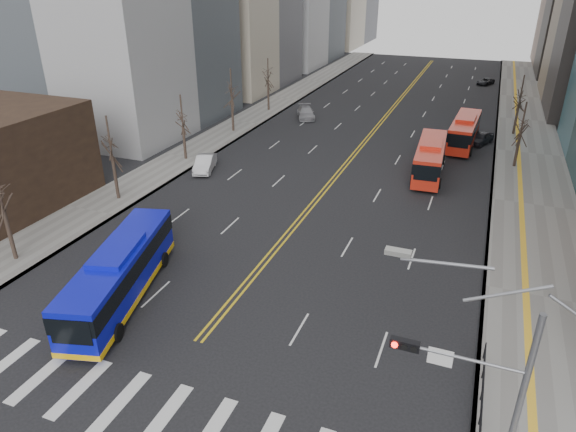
{
  "coord_description": "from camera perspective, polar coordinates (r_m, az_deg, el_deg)",
  "views": [
    {
      "loc": [
        12.4,
        -13.57,
        18.04
      ],
      "look_at": [
        2.31,
        12.41,
        4.57
      ],
      "focal_mm": 32.0,
      "sensor_mm": 36.0,
      "label": 1
    }
  ],
  "objects": [
    {
      "name": "car_silver",
      "position": [
        69.69,
        2.0,
        11.41
      ],
      "size": [
        4.02,
        5.52,
        1.49
      ],
      "primitive_type": "imported",
      "rotation": [
        0.0,
        0.0,
        0.43
      ],
      "color": "#939297",
      "rests_on": "ground"
    },
    {
      "name": "centerline",
      "position": [
        71.98,
        10.82,
        10.83
      ],
      "size": [
        0.55,
        100.0,
        0.01
      ],
      "color": "gold",
      "rests_on": "ground"
    },
    {
      "name": "pedestrian_railing",
      "position": [
        26.13,
        20.81,
        -17.52
      ],
      "size": [
        0.06,
        6.06,
        1.02
      ],
      "color": "black",
      "rests_on": "sidewalk_right"
    },
    {
      "name": "red_bus_far",
      "position": [
        61.17,
        19.03,
        9.07
      ],
      "size": [
        3.06,
        10.64,
        3.36
      ],
      "color": "red",
      "rests_on": "ground"
    },
    {
      "name": "crosswalk",
      "position": [
        25.75,
        -15.94,
        -19.94
      ],
      "size": [
        26.7,
        4.0,
        0.01
      ],
      "color": "silver",
      "rests_on": "ground"
    },
    {
      "name": "signal_mast",
      "position": [
        20.44,
        20.62,
        -16.41
      ],
      "size": [
        5.37,
        0.37,
        9.39
      ],
      "color": "gray",
      "rests_on": "ground"
    },
    {
      "name": "ground",
      "position": [
        25.76,
        -15.93,
        -19.95
      ],
      "size": [
        220.0,
        220.0,
        0.0
      ],
      "primitive_type": "plane",
      "color": "black"
    },
    {
      "name": "blue_bus",
      "position": [
        32.14,
        -18.14,
        -5.93
      ],
      "size": [
        5.59,
        12.23,
        3.49
      ],
      "color": "#0C11C0",
      "rests_on": "ground"
    },
    {
      "name": "car_dark_mid",
      "position": [
        62.87,
        20.67,
        8.1
      ],
      "size": [
        3.03,
        4.24,
        1.34
      ],
      "primitive_type": "imported",
      "rotation": [
        0.0,
        0.0,
        -0.41
      ],
      "color": "black",
      "rests_on": "ground"
    },
    {
      "name": "sidewalk_left",
      "position": [
        67.74,
        -4.93,
        10.32
      ],
      "size": [
        5.0,
        130.0,
        0.15
      ],
      "primitive_type": "cube",
      "color": "slate",
      "rests_on": "ground"
    },
    {
      "name": "sidewalk_right",
      "position": [
        61.47,
        25.15,
        6.33
      ],
      "size": [
        7.0,
        130.0,
        0.15
      ],
      "primitive_type": "cube",
      "color": "slate",
      "rests_on": "ground"
    },
    {
      "name": "car_white",
      "position": [
        51.37,
        -9.22,
        5.79
      ],
      "size": [
        2.93,
        4.84,
        1.51
      ],
      "primitive_type": "imported",
      "rotation": [
        0.0,
        0.0,
        0.31
      ],
      "color": "silver",
      "rests_on": "ground"
    },
    {
      "name": "street_trees",
      "position": [
        53.59,
        -0.9,
        11.57
      ],
      "size": [
        35.2,
        47.2,
        7.6
      ],
      "color": "#31251E",
      "rests_on": "ground"
    },
    {
      "name": "red_bus_near",
      "position": [
        51.2,
        15.52,
        6.44
      ],
      "size": [
        3.1,
        10.67,
        3.36
      ],
      "color": "red",
      "rests_on": "ground"
    },
    {
      "name": "car_dark_far",
      "position": [
        97.25,
        21.09,
        13.78
      ],
      "size": [
        3.19,
        4.3,
        1.09
      ],
      "primitive_type": "imported",
      "rotation": [
        0.0,
        0.0,
        -0.4
      ],
      "color": "black",
      "rests_on": "ground"
    }
  ]
}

